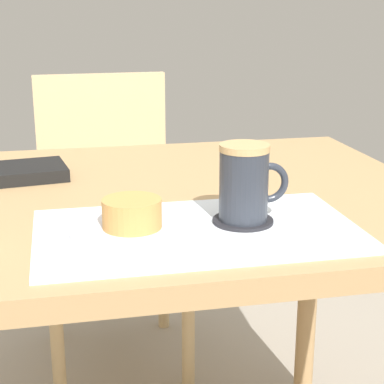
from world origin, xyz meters
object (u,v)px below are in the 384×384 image
Objects in this scene: dining_table at (137,237)px; coffee_mug at (245,182)px; small_book at (18,173)px; pastry_plate at (132,231)px; pastry at (132,213)px; wooden_chair at (110,205)px.

coffee_mug is (0.14, -0.20, 0.15)m from dining_table.
dining_table is 0.27m from small_book.
small_book is at bearing 115.86° from pastry_plate.
pastry_plate is 0.03m from pastry.
coffee_mug reaches higher than pastry_plate.
pastry is 0.18m from coffee_mug.
pastry reaches higher than dining_table.
pastry_plate is (-0.04, -0.92, 0.25)m from wooden_chair.
pastry is at bearing -72.46° from small_book.
wooden_chair is at bearing 98.50° from coffee_mug.
dining_table is at bearing -43.26° from small_book.
pastry is at bearing 0.00° from pastry_plate.
pastry_plate reaches higher than dining_table.
dining_table is 6.00× the size of pastry_plate.
pastry_plate is 2.09× the size of pastry.
coffee_mug is 0.50m from small_book.
coffee_mug is at bearing -52.86° from small_book.
pastry_plate is 1.54× the size of coffee_mug.
coffee_mug is (0.14, -0.90, 0.31)m from wooden_chair.
small_book is (-0.35, 0.35, -0.06)m from coffee_mug.
wooden_chair reaches higher than pastry.
wooden_chair is 0.97m from pastry.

